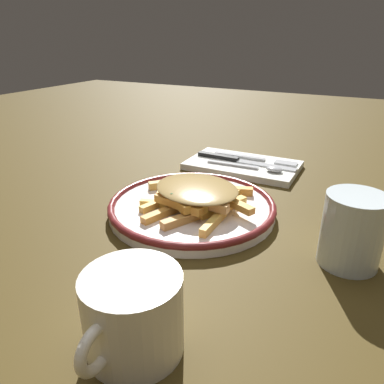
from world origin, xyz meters
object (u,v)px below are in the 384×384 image
object	(u,v)px
fries_heap	(197,194)
water_glass	(352,230)
plate	(192,207)
coffee_mug	(133,314)
napkin	(245,166)
spoon	(257,167)
knife	(236,160)
fork	(255,159)

from	to	relation	value
fries_heap	water_glass	bearing A→B (deg)	81.41
plate	coffee_mug	bearing A→B (deg)	16.21
napkin	spoon	bearing A→B (deg)	52.66
knife	spoon	world-z (taller)	spoon
napkin	fork	distance (m)	0.03
spoon	plate	bearing A→B (deg)	-10.96
plate	knife	size ratio (longest dim) A/B	1.21
knife	water_glass	size ratio (longest dim) A/B	2.38
fries_heap	fork	xyz separation A→B (m)	(-0.26, 0.01, -0.02)
plate	knife	xyz separation A→B (m)	(-0.23, -0.01, 0.00)
knife	water_glass	xyz separation A→B (m)	(0.26, 0.24, 0.03)
water_glass	coffee_mug	distance (m)	0.27
plate	napkin	world-z (taller)	plate
napkin	coffee_mug	xyz separation A→B (m)	(0.49, 0.07, 0.03)
knife	coffee_mug	distance (m)	0.50
fries_heap	napkin	size ratio (longest dim) A/B	0.89
spoon	fork	bearing A→B (deg)	-157.49
spoon	fries_heap	bearing A→B (deg)	-8.82
fork	fries_heap	bearing A→B (deg)	-1.95
napkin	coffee_mug	bearing A→B (deg)	8.25
fries_heap	coffee_mug	bearing A→B (deg)	14.59
water_glass	coffee_mug	size ratio (longest dim) A/B	0.80
fries_heap	spoon	xyz separation A→B (m)	(-0.20, 0.03, -0.02)
plate	knife	world-z (taller)	same
napkin	plate	bearing A→B (deg)	-1.09
plate	fries_heap	world-z (taller)	fries_heap
water_glass	fork	bearing A→B (deg)	-144.08
spoon	coffee_mug	world-z (taller)	coffee_mug
fork	coffee_mug	world-z (taller)	coffee_mug
fork	knife	bearing A→B (deg)	-48.52
spoon	water_glass	world-z (taller)	water_glass
fries_heap	fork	distance (m)	0.26
napkin	fries_heap	bearing A→B (deg)	0.86
plate	water_glass	world-z (taller)	water_glass
plate	fries_heap	xyz separation A→B (m)	(-0.00, 0.01, 0.02)
plate	coffee_mug	size ratio (longest dim) A/B	2.31
plate	coffee_mug	xyz separation A→B (m)	(0.26, 0.07, 0.03)
fries_heap	napkin	xyz separation A→B (m)	(-0.23, -0.00, -0.03)
fork	plate	bearing A→B (deg)	-3.68
spoon	napkin	bearing A→B (deg)	-127.34
plate	spoon	size ratio (longest dim) A/B	1.67
fork	water_glass	world-z (taller)	water_glass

